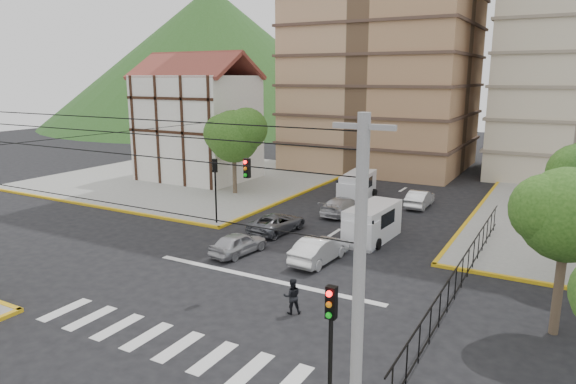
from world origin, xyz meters
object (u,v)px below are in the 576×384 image
Objects in this scene: van_right_lane at (371,224)px; car_white_front_right at (319,249)px; traffic_light_nw at (215,180)px; car_silver_front_left at (238,243)px; traffic_light_se at (331,337)px; van_left_lane at (357,187)px; pedestrian_crosswalk at (292,296)px.

van_right_lane is 1.17× the size of car_white_front_right.
car_white_front_right is (9.25, -3.05, -2.40)m from traffic_light_nw.
car_silver_front_left is 4.70m from car_white_front_right.
van_right_lane is (-5.17, 17.34, -2.04)m from traffic_light_se.
van_left_lane is 15.01m from car_white_front_right.
car_white_front_right is 2.76× the size of pedestrian_crosswalk.
pedestrian_crosswalk is (-4.64, 6.33, -2.33)m from traffic_light_se.
traffic_light_nw reaches higher than van_right_lane.
pedestrian_crosswalk is at bearing 126.21° from traffic_light_se.
traffic_light_se is at bearing -75.66° from van_left_lane.
traffic_light_se is at bearing -69.66° from van_right_lane.
van_right_lane reaches higher than car_silver_front_left.
car_white_front_right is at bearing -158.18° from car_silver_front_left.
van_left_lane reaches higher than car_white_front_right.
van_right_lane is 4.94m from car_white_front_right.
traffic_light_nw is 0.88× the size of van_left_lane.
traffic_light_se is at bearing 89.95° from pedestrian_crosswalk.
van_right_lane reaches higher than car_white_front_right.
traffic_light_nw is at bearing -14.35° from car_white_front_right.
van_left_lane is (-9.99, 27.11, -2.05)m from traffic_light_se.
traffic_light_se is 8.19m from pedestrian_crosswalk.
traffic_light_se is 1.00× the size of traffic_light_nw.
car_white_front_right is at bearing 116.84° from traffic_light_se.
traffic_light_se and traffic_light_nw have the same top height.
car_silver_front_left is at bearing -41.74° from traffic_light_nw.
van_left_lane is at bearing 119.99° from van_right_lane.
traffic_light_se is 18.20m from van_right_lane.
van_left_lane is 3.21× the size of pedestrian_crosswalk.
pedestrian_crosswalk is at bearing 148.81° from car_silver_front_left.
pedestrian_crosswalk is (1.71, -6.22, 0.07)m from car_white_front_right.
traffic_light_nw is at bearing -33.92° from car_silver_front_left.
traffic_light_se is at bearing 120.74° from car_white_front_right.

